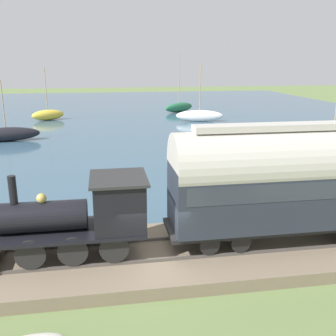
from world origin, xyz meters
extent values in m
plane|color=#607542|center=(0.00, 0.00, 0.00)|extent=(200.00, 200.00, 0.00)
cube|color=#38566B|center=(43.35, 0.00, 0.00)|extent=(80.00, 80.00, 0.01)
cube|color=#756651|center=(0.44, 0.00, 0.24)|extent=(5.22, 56.00, 0.48)
cube|color=#4C4742|center=(-0.44, 0.00, 0.54)|extent=(0.07, 54.88, 0.12)
cube|color=#4C4742|center=(1.32, 0.00, 0.54)|extent=(0.07, 54.88, 0.12)
cylinder|color=black|center=(-0.44, 1.43, 1.13)|extent=(0.12, 1.07, 1.07)
cylinder|color=black|center=(1.32, 1.43, 1.13)|extent=(0.12, 1.07, 1.07)
cylinder|color=black|center=(-0.44, 2.86, 1.13)|extent=(0.12, 1.07, 1.07)
cylinder|color=black|center=(1.32, 2.86, 1.13)|extent=(0.12, 1.07, 1.07)
cylinder|color=black|center=(-0.44, 4.30, 1.13)|extent=(0.12, 1.07, 1.07)
cylinder|color=black|center=(1.32, 4.30, 1.13)|extent=(0.12, 1.07, 1.07)
cube|color=black|center=(0.44, 2.86, 1.56)|extent=(2.26, 5.21, 0.12)
cylinder|color=black|center=(0.44, 3.91, 2.18)|extent=(1.10, 3.13, 1.10)
cylinder|color=black|center=(0.44, 4.85, 3.24)|extent=(0.28, 0.28, 1.01)
sphere|color=tan|center=(0.44, 3.91, 2.87)|extent=(0.36, 0.36, 0.36)
cube|color=black|center=(0.44, 1.17, 2.53)|extent=(2.16, 1.82, 1.80)
cube|color=#282828|center=(0.44, 1.17, 3.48)|extent=(2.36, 2.06, 0.10)
cylinder|color=black|center=(1.32, -7.61, 0.98)|extent=(0.12, 0.76, 0.76)
cylinder|color=black|center=(-0.44, -3.28, 0.98)|extent=(0.12, 0.76, 0.76)
cylinder|color=black|center=(1.32, -3.28, 0.98)|extent=(0.12, 0.76, 0.76)
cylinder|color=black|center=(-0.44, -2.07, 0.98)|extent=(0.12, 0.76, 0.76)
cylinder|color=black|center=(1.32, -2.07, 0.98)|extent=(0.12, 0.76, 0.76)
cube|color=black|center=(0.44, -5.45, 1.29)|extent=(2.19, 9.64, 0.16)
cube|color=#232833|center=(0.44, -5.45, 2.58)|extent=(2.43, 9.25, 2.43)
cube|color=#2D333D|center=(0.44, -5.45, 3.01)|extent=(2.46, 8.67, 0.68)
cylinder|color=#B2ADA3|center=(0.44, -5.45, 3.80)|extent=(2.55, 9.25, 2.55)
cube|color=#B2ADA3|center=(0.44, -5.45, 5.19)|extent=(0.85, 7.71, 0.24)
ellipsoid|color=#236B42|center=(44.94, -9.70, 0.70)|extent=(4.13, 5.26, 1.37)
cylinder|color=#9E8460|center=(44.94, -9.70, 4.98)|extent=(0.10, 0.10, 7.20)
ellipsoid|color=white|center=(35.19, -10.47, 0.73)|extent=(2.34, 6.09, 1.44)
cylinder|color=#9E8460|center=(35.19, -10.47, 4.33)|extent=(0.10, 0.10, 5.77)
ellipsoid|color=black|center=(26.02, 10.90, 0.68)|extent=(2.37, 6.37, 1.35)
cylinder|color=#9E8460|center=(26.02, 10.90, 3.57)|extent=(0.10, 0.10, 4.42)
ellipsoid|color=#1E707A|center=(13.35, -15.37, 0.74)|extent=(3.48, 4.12, 1.46)
ellipsoid|color=gold|center=(39.44, 8.68, 0.69)|extent=(3.09, 4.38, 1.36)
cylinder|color=#9E8460|center=(39.44, 8.68, 4.00)|extent=(0.10, 0.10, 5.27)
ellipsoid|color=silver|center=(12.01, -10.60, 0.17)|extent=(2.15, 2.39, 0.33)
ellipsoid|color=#B7B2A3|center=(7.45, -7.47, 0.16)|extent=(1.89, 2.36, 0.31)
camera|label=1|loc=(-13.26, 1.61, 7.63)|focal=42.00mm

